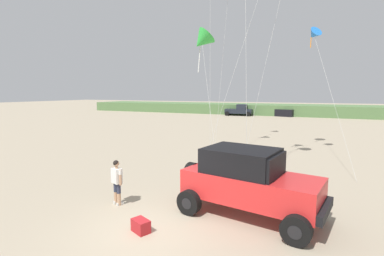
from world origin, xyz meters
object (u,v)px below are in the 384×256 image
jeep (248,181)px  distant_pickup (239,110)px  kite_green_box (202,41)px  person_watching (117,180)px  distant_sedan (281,113)px  kite_white_parafoil (314,35)px  cooler_box (141,226)px

jeep → distant_pickup: (-10.70, 39.73, -0.26)m
jeep → kite_green_box: 9.02m
kite_green_box → person_watching: bearing=-94.9°
person_watching → distant_sedan: person_watching is taller
jeep → distant_pickup: bearing=105.1°
kite_green_box → kite_white_parafoil: bearing=43.6°
jeep → distant_pickup: 41.15m
jeep → distant_sedan: 41.53m
distant_sedan → jeep: bearing=-68.4°
cooler_box → distant_pickup: distant_pickup is taller
cooler_box → kite_green_box: 10.64m
distant_pickup → kite_white_parafoil: size_ratio=0.57×
distant_pickup → person_watching: bearing=-81.5°
distant_sedan → kite_green_box: (-0.25, -35.63, 6.29)m
person_watching → cooler_box: person_watching is taller
person_watching → distant_sedan: size_ratio=0.40×
person_watching → distant_sedan: 42.39m
distant_pickup → kite_green_box: (6.68, -34.00, 5.95)m
kite_white_parafoil → distant_pickup: bearing=113.0°
person_watching → jeep: bearing=12.6°
cooler_box → kite_green_box: kite_green_box is taller
jeep → person_watching: 4.71m
distant_sedan → kite_white_parafoil: (5.26, -30.39, 7.11)m
cooler_box → kite_green_box: size_ratio=0.07×
cooler_box → kite_green_box: (-1.39, 8.15, 6.70)m
kite_green_box → jeep: bearing=-55.0°
jeep → person_watching: (-4.59, -1.02, -0.26)m
jeep → kite_white_parafoil: kite_white_parafoil is taller
person_watching → kite_green_box: size_ratio=0.22×
jeep → kite_white_parafoil: bearing=82.3°
distant_sedan → kite_white_parafoil: 31.65m
distant_pickup → kite_green_box: bearing=-78.9°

